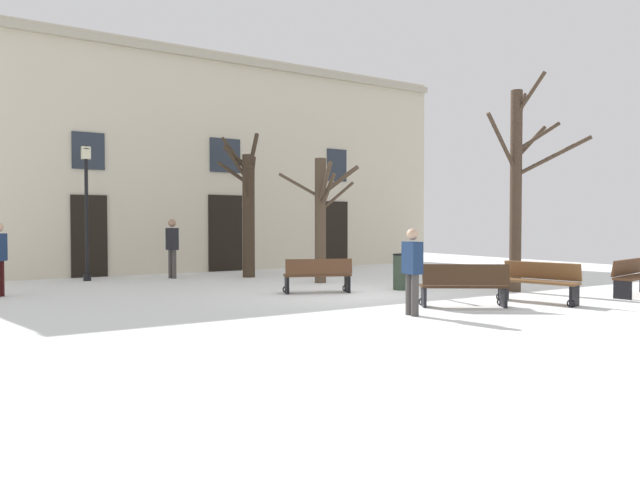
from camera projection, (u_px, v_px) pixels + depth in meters
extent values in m
plane|color=white|center=(354.00, 294.00, 13.46)|extent=(29.28, 29.28, 0.00)
cube|color=beige|center=(226.00, 163.00, 20.29)|extent=(18.30, 0.40, 7.72)
cube|color=#B1A993|center=(228.00, 59.00, 19.97)|extent=(18.30, 0.30, 0.24)
cube|color=black|center=(89.00, 236.00, 17.77)|extent=(1.07, 0.08, 2.58)
cube|color=#262D38|center=(88.00, 151.00, 17.70)|extent=(0.97, 0.06, 1.15)
cube|color=black|center=(225.00, 233.00, 20.12)|extent=(1.26, 0.08, 2.69)
cube|color=#262D38|center=(225.00, 156.00, 20.04)|extent=(1.13, 0.06, 1.19)
cube|color=black|center=(337.00, 234.00, 22.54)|extent=(0.99, 0.08, 2.56)
cube|color=#262D38|center=(337.00, 165.00, 22.47)|extent=(0.89, 0.06, 1.26)
cylinder|color=#423326|center=(516.00, 191.00, 13.96)|extent=(0.28, 0.28, 4.94)
cylinder|color=#423326|center=(538.00, 137.00, 13.86)|extent=(0.90, 0.72, 0.73)
cylinder|color=#423326|center=(530.00, 94.00, 13.58)|extent=(0.16, 0.83, 0.94)
cylinder|color=#423326|center=(502.00, 143.00, 13.64)|extent=(1.11, 0.13, 1.38)
cylinder|color=#423326|center=(531.00, 143.00, 14.26)|extent=(1.23, 0.19, 0.95)
cylinder|color=#423326|center=(553.00, 156.00, 13.53)|extent=(0.94, 1.53, 0.91)
cylinder|color=#423326|center=(521.00, 112.00, 14.17)|extent=(0.72, 0.36, 1.05)
cylinder|color=#382B1E|center=(249.00, 216.00, 17.78)|extent=(0.38, 0.38, 3.83)
cylinder|color=#382B1E|center=(250.00, 180.00, 17.30)|extent=(0.47, 1.01, 0.83)
cylinder|color=#382B1E|center=(253.00, 154.00, 18.12)|extent=(0.74, 0.76, 1.43)
cylinder|color=#382B1E|center=(251.00, 181.00, 17.32)|extent=(0.36, 1.01, 1.44)
cylinder|color=#382B1E|center=(237.00, 158.00, 17.80)|extent=(0.74, 0.67, 0.78)
cylinder|color=#382B1E|center=(236.00, 164.00, 17.68)|extent=(0.81, 0.42, 1.18)
cylinder|color=#382B1E|center=(233.00, 173.00, 18.03)|extent=(0.72, 1.13, 0.82)
cylinder|color=#382B1E|center=(235.00, 156.00, 17.97)|extent=(0.63, 1.00, 1.25)
cylinder|color=#4C3D2D|center=(320.00, 221.00, 16.07)|extent=(0.32, 0.32, 3.52)
cylinder|color=#4C3D2D|center=(337.00, 197.00, 16.04)|extent=(0.87, 0.59, 0.87)
cylinder|color=#4C3D2D|center=(300.00, 186.00, 15.89)|extent=(1.20, 0.42, 0.70)
cylinder|color=#4C3D2D|center=(327.00, 192.00, 15.76)|extent=(0.14, 0.79, 1.06)
cylinder|color=#4C3D2D|center=(325.00, 183.00, 15.24)|extent=(0.75, 1.60, 1.00)
cylinder|color=#4C3D2D|center=(339.00, 181.00, 16.11)|extent=(1.10, 0.58, 0.91)
cylinder|color=black|center=(87.00, 220.00, 16.60)|extent=(0.10, 0.10, 3.56)
cylinder|color=black|center=(87.00, 277.00, 16.64)|extent=(0.22, 0.22, 0.20)
cube|color=beige|center=(86.00, 153.00, 16.54)|extent=(0.24, 0.24, 0.36)
cone|color=black|center=(86.00, 147.00, 16.54)|extent=(0.30, 0.30, 0.14)
cylinder|color=#2D3D2D|center=(401.00, 272.00, 14.40)|extent=(0.42, 0.42, 0.88)
torus|color=black|center=(401.00, 255.00, 14.38)|extent=(0.45, 0.45, 0.04)
cube|color=#51331E|center=(636.00, 277.00, 13.18)|extent=(1.91, 0.81, 0.05)
cube|color=#51331E|center=(628.00, 267.00, 13.31)|extent=(1.84, 0.50, 0.37)
cube|color=black|center=(623.00, 289.00, 12.59)|extent=(0.14, 0.38, 0.44)
torus|color=black|center=(630.00, 296.00, 12.48)|extent=(0.17, 0.07, 0.17)
cube|color=brown|center=(538.00, 282.00, 11.97)|extent=(0.86, 1.70, 0.05)
cube|color=brown|center=(542.00, 271.00, 12.11)|extent=(0.54, 1.61, 0.37)
cube|color=black|center=(504.00, 290.00, 12.50)|extent=(0.41, 0.16, 0.45)
torus|color=black|center=(500.00, 297.00, 12.37)|extent=(0.07, 0.17, 0.17)
cube|color=black|center=(574.00, 296.00, 11.45)|extent=(0.41, 0.16, 0.45)
torus|color=black|center=(571.00, 304.00, 11.32)|extent=(0.07, 0.17, 0.17)
cube|color=#51331E|center=(317.00, 275.00, 13.73)|extent=(1.67, 1.00, 0.05)
cube|color=#51331E|center=(319.00, 267.00, 13.52)|extent=(1.54, 0.64, 0.36)
cube|color=black|center=(347.00, 283.00, 13.88)|extent=(0.20, 0.41, 0.44)
torus|color=black|center=(346.00, 288.00, 14.06)|extent=(0.17, 0.09, 0.17)
cube|color=black|center=(287.00, 285.00, 13.60)|extent=(0.20, 0.41, 0.44)
torus|color=black|center=(286.00, 289.00, 13.78)|extent=(0.17, 0.09, 0.17)
cube|color=#3D2819|center=(463.00, 286.00, 11.41)|extent=(1.67, 1.28, 0.05)
cube|color=#3D2819|center=(466.00, 275.00, 11.22)|extent=(1.51, 1.03, 0.41)
cube|color=black|center=(503.00, 297.00, 11.40)|extent=(0.26, 0.35, 0.42)
torus|color=black|center=(501.00, 302.00, 11.56)|extent=(0.16, 0.12, 0.17)
cube|color=black|center=(424.00, 296.00, 11.44)|extent=(0.26, 0.35, 0.42)
torus|color=black|center=(422.00, 302.00, 11.61)|extent=(0.16, 0.12, 0.17)
cylinder|color=#403D3A|center=(415.00, 295.00, 10.26)|extent=(0.14, 0.14, 0.76)
cylinder|color=#403D3A|center=(409.00, 294.00, 10.43)|extent=(0.14, 0.14, 0.76)
cube|color=navy|center=(412.00, 258.00, 10.33)|extent=(0.26, 0.40, 0.59)
sphere|color=tan|center=(412.00, 234.00, 10.31)|extent=(0.21, 0.21, 0.21)
cylinder|color=#403D3A|center=(171.00, 264.00, 17.47)|extent=(0.14, 0.14, 0.87)
cylinder|color=#403D3A|center=(174.00, 264.00, 17.35)|extent=(0.14, 0.14, 0.87)
cube|color=black|center=(172.00, 239.00, 17.39)|extent=(0.32, 0.43, 0.67)
sphere|color=#9E755B|center=(172.00, 223.00, 17.38)|extent=(0.24, 0.24, 0.24)
cylinder|color=#350F0F|center=(1.00, 278.00, 13.11)|extent=(0.14, 0.14, 0.82)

